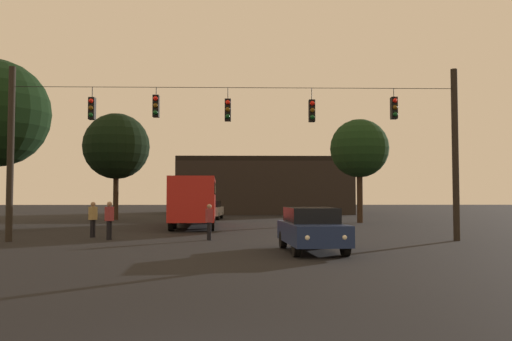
# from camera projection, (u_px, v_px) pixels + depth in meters

# --- Properties ---
(ground_plane) EXTENTS (168.00, 168.00, 0.00)m
(ground_plane) POSITION_uv_depth(u_px,v_px,m) (237.00, 229.00, 29.96)
(ground_plane) COLOR black
(ground_plane) RESTS_ON ground
(overhead_signal_span) EXTENTS (19.36, 0.44, 7.46)m
(overhead_signal_span) POSITION_uv_depth(u_px,v_px,m) (236.00, 140.00, 22.41)
(overhead_signal_span) COLOR black
(overhead_signal_span) RESTS_ON ground
(city_bus) EXTENTS (3.04, 11.11, 3.00)m
(city_bus) POSITION_uv_depth(u_px,v_px,m) (195.00, 197.00, 32.98)
(city_bus) COLOR #B21E19
(city_bus) RESTS_ON ground
(car_near_right) EXTENTS (2.11, 4.44, 1.52)m
(car_near_right) POSITION_uv_depth(u_px,v_px,m) (312.00, 229.00, 18.00)
(car_near_right) COLOR navy
(car_near_right) RESTS_ON ground
(car_far_left) EXTENTS (2.09, 4.43, 1.52)m
(car_far_left) POSITION_uv_depth(u_px,v_px,m) (210.00, 210.00, 43.24)
(car_far_left) COLOR #99999E
(car_far_left) RESTS_ON ground
(pedestrian_crossing_left) EXTENTS (0.35, 0.42, 1.68)m
(pedestrian_crossing_left) POSITION_uv_depth(u_px,v_px,m) (109.00, 218.00, 22.96)
(pedestrian_crossing_left) COLOR black
(pedestrian_crossing_left) RESTS_ON ground
(pedestrian_crossing_center) EXTENTS (0.36, 0.42, 1.65)m
(pedestrian_crossing_center) POSITION_uv_depth(u_px,v_px,m) (93.00, 217.00, 24.27)
(pedestrian_crossing_center) COLOR black
(pedestrian_crossing_center) RESTS_ON ground
(pedestrian_crossing_right) EXTENTS (0.35, 0.42, 1.57)m
(pedestrian_crossing_right) POSITION_uv_depth(u_px,v_px,m) (209.00, 220.00, 22.76)
(pedestrian_crossing_right) COLOR black
(pedestrian_crossing_right) RESTS_ON ground
(corner_building) EXTENTS (18.27, 13.03, 6.00)m
(corner_building) POSITION_uv_depth(u_px,v_px,m) (263.00, 186.00, 59.23)
(corner_building) COLOR black
(corner_building) RESTS_ON ground
(tree_left_silhouette) EXTENTS (4.22, 4.22, 7.48)m
(tree_left_silhouette) POSITION_uv_depth(u_px,v_px,m) (359.00, 149.00, 37.76)
(tree_left_silhouette) COLOR #2D2116
(tree_left_silhouette) RESTS_ON ground
(tree_behind_building) EXTENTS (5.35, 5.35, 8.65)m
(tree_behind_building) POSITION_uv_depth(u_px,v_px,m) (116.00, 146.00, 42.45)
(tree_behind_building) COLOR #2D2116
(tree_behind_building) RESTS_ON ground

